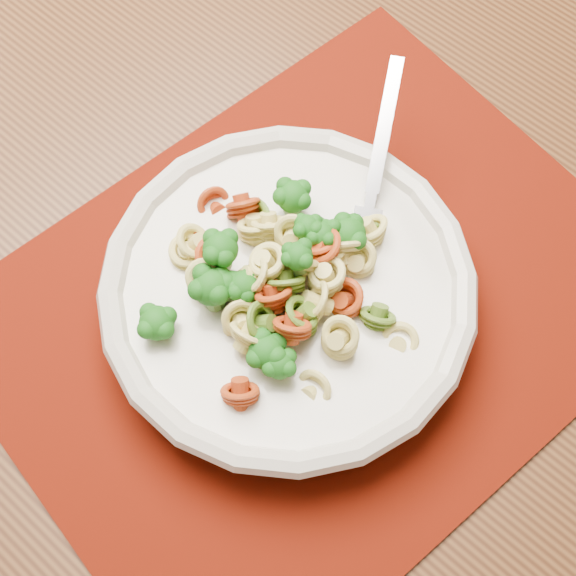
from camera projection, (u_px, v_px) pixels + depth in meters
dining_table at (271, 218)px, 0.78m from camera, size 1.50×1.10×0.70m
placemat at (314, 307)px, 0.64m from camera, size 0.51×0.40×0.00m
pasta_bowl at (288, 292)px, 0.61m from camera, size 0.29×0.29×0.05m
pasta_broccoli_heap at (288, 285)px, 0.60m from camera, size 0.24×0.24×0.06m
fork at (366, 224)px, 0.62m from camera, size 0.16×0.13×0.08m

